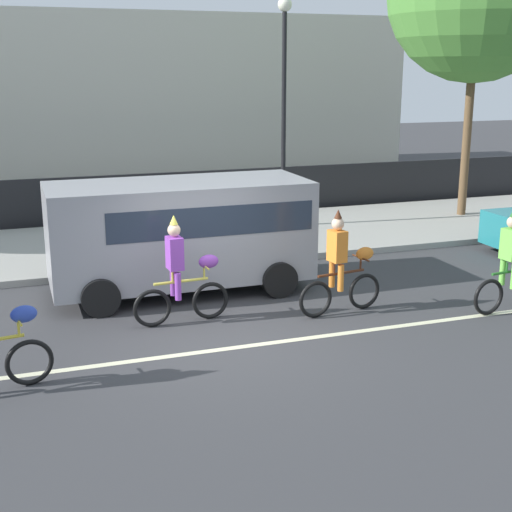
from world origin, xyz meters
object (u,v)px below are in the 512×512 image
object	(u,v)px
parade_cyclist_orange	(342,268)
parade_cyclist_purple	(182,276)
street_lamp_post	(284,80)
parked_van_grey	(184,228)

from	to	relation	value
parade_cyclist_orange	parade_cyclist_purple	bearing A→B (deg)	171.05
parade_cyclist_purple	parade_cyclist_orange	distance (m)	2.85
parade_cyclist_purple	street_lamp_post	xyz separation A→B (m)	(4.23, 6.09, 3.15)
street_lamp_post	parked_van_grey	bearing A→B (deg)	-131.16
parade_cyclist_purple	street_lamp_post	bearing A→B (deg)	55.19
parked_van_grey	street_lamp_post	size ratio (longest dim) A/B	0.85
parade_cyclist_purple	parked_van_grey	bearing A→B (deg)	75.17
parked_van_grey	street_lamp_post	world-z (taller)	street_lamp_post
parade_cyclist_purple	parade_cyclist_orange	bearing A→B (deg)	-8.95
parade_cyclist_purple	street_lamp_post	distance (m)	8.05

